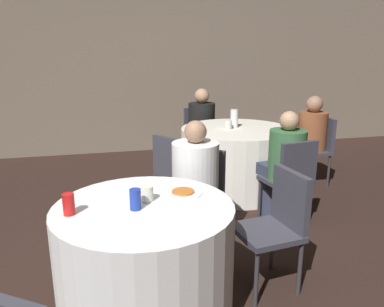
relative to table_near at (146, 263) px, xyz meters
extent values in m
plane|color=black|center=(-0.02, 0.09, -0.38)|extent=(16.00, 16.00, 0.00)
cube|color=#7A6B5B|center=(-0.02, 4.17, 1.02)|extent=(16.00, 0.06, 2.80)
cylinder|color=white|center=(0.00, 0.00, 0.00)|extent=(1.07, 1.07, 0.76)
cylinder|color=white|center=(1.32, 2.03, 0.00)|extent=(1.31, 1.31, 0.76)
cube|color=#383842|center=(0.85, 0.11, 0.05)|extent=(0.45, 0.45, 0.04)
cube|color=#383842|center=(1.03, 0.14, 0.27)|extent=(0.10, 0.38, 0.40)
cylinder|color=#333338|center=(0.70, -0.08, -0.18)|extent=(0.03, 0.03, 0.41)
cylinder|color=#333338|center=(0.66, 0.26, -0.18)|extent=(0.03, 0.03, 0.41)
cylinder|color=#333338|center=(1.04, -0.03, -0.18)|extent=(0.03, 0.03, 0.41)
cylinder|color=#333338|center=(1.00, 0.30, -0.18)|extent=(0.03, 0.03, 0.41)
cube|color=#383842|center=(0.49, 0.70, 0.05)|extent=(0.56, 0.56, 0.04)
cube|color=#383842|center=(0.59, 0.85, 0.27)|extent=(0.34, 0.26, 0.40)
cylinder|color=#333338|center=(0.53, 0.47, -0.18)|extent=(0.03, 0.03, 0.41)
cylinder|color=#333338|center=(0.25, 0.66, -0.18)|extent=(0.03, 0.03, 0.41)
cylinder|color=#333338|center=(0.73, 0.75, -0.18)|extent=(0.03, 0.03, 0.41)
cylinder|color=#333338|center=(0.45, 0.94, -0.18)|extent=(0.03, 0.03, 0.41)
cube|color=#383842|center=(0.53, 1.46, 0.05)|extent=(0.56, 0.56, 0.04)
cube|color=#383842|center=(0.38, 1.36, 0.27)|extent=(0.26, 0.34, 0.40)
cylinder|color=#333338|center=(0.57, 1.70, -0.18)|extent=(0.03, 0.03, 0.41)
cylinder|color=#333338|center=(0.77, 1.42, -0.18)|extent=(0.03, 0.03, 0.41)
cylinder|color=#333338|center=(0.29, 1.50, -0.18)|extent=(0.03, 0.03, 0.41)
cylinder|color=#333338|center=(0.49, 1.22, -0.18)|extent=(0.03, 0.03, 0.41)
cube|color=#383842|center=(1.15, 2.99, 0.05)|extent=(0.46, 0.46, 0.04)
cube|color=#383842|center=(1.12, 3.17, 0.27)|extent=(0.38, 0.12, 0.40)
cylinder|color=#333338|center=(1.35, 2.86, -0.18)|extent=(0.03, 0.03, 0.41)
cylinder|color=#333338|center=(1.01, 2.80, -0.18)|extent=(0.03, 0.03, 0.41)
cylinder|color=#333338|center=(1.29, 3.19, -0.18)|extent=(0.03, 0.03, 0.41)
cylinder|color=#333338|center=(0.95, 3.13, -0.18)|extent=(0.03, 0.03, 0.41)
cube|color=#383842|center=(1.48, 1.07, 0.05)|extent=(0.46, 0.46, 0.04)
cube|color=#383842|center=(1.50, 0.89, 0.27)|extent=(0.38, 0.11, 0.40)
cylinder|color=#333338|center=(1.28, 1.21, -0.18)|extent=(0.03, 0.03, 0.41)
cylinder|color=#333338|center=(1.62, 1.26, -0.18)|extent=(0.03, 0.03, 0.41)
cylinder|color=#333338|center=(1.34, 0.87, -0.18)|extent=(0.03, 0.03, 0.41)
cylinder|color=#333338|center=(1.67, 0.93, -0.18)|extent=(0.03, 0.03, 0.41)
cube|color=#383842|center=(2.30, 2.00, 0.05)|extent=(0.41, 0.41, 0.04)
cube|color=#383842|center=(2.48, 2.00, 0.27)|extent=(0.06, 0.38, 0.40)
cylinder|color=#333338|center=(2.12, 1.84, -0.18)|extent=(0.03, 0.03, 0.41)
cylinder|color=#333338|center=(2.13, 2.18, -0.18)|extent=(0.03, 0.03, 0.41)
cylinder|color=#333338|center=(2.46, 1.83, -0.18)|extent=(0.03, 0.03, 0.41)
cylinder|color=#333338|center=(2.47, 2.17, -0.18)|extent=(0.03, 0.03, 0.41)
cylinder|color=#282828|center=(1.19, 2.78, -0.16)|extent=(0.24, 0.24, 0.45)
cube|color=#282828|center=(1.17, 2.89, 0.12)|extent=(0.41, 0.38, 0.12)
cylinder|color=black|center=(1.15, 2.99, 0.31)|extent=(0.37, 0.37, 0.49)
sphere|color=tan|center=(1.15, 2.99, 0.66)|extent=(0.20, 0.20, 0.20)
cylinder|color=#282828|center=(2.08, 2.01, -0.16)|extent=(0.24, 0.24, 0.45)
cube|color=#282828|center=(2.19, 2.01, 0.12)|extent=(0.33, 0.34, 0.12)
cylinder|color=brown|center=(2.30, 2.00, 0.30)|extent=(0.34, 0.34, 0.47)
sphere|color=#997056|center=(2.30, 2.00, 0.64)|extent=(0.20, 0.20, 0.20)
cylinder|color=#33384C|center=(1.44, 1.29, -0.16)|extent=(0.24, 0.24, 0.45)
cube|color=#33384C|center=(1.46, 1.18, 0.12)|extent=(0.38, 0.37, 0.12)
cylinder|color=#38663D|center=(1.48, 1.07, 0.31)|extent=(0.35, 0.35, 0.48)
sphere|color=tan|center=(1.48, 1.07, 0.63)|extent=(0.18, 0.18, 0.18)
cylinder|color=#4C4238|center=(0.36, 0.52, -0.16)|extent=(0.24, 0.24, 0.45)
cube|color=#4C4238|center=(0.43, 0.61, 0.12)|extent=(0.47, 0.47, 0.12)
cylinder|color=white|center=(0.49, 0.70, 0.32)|extent=(0.37, 0.37, 0.50)
sphere|color=#997056|center=(0.49, 0.70, 0.65)|extent=(0.18, 0.18, 0.18)
cylinder|color=white|center=(0.27, 0.14, 0.38)|extent=(0.25, 0.25, 0.01)
cylinder|color=#BC6628|center=(0.27, 0.14, 0.39)|extent=(0.14, 0.14, 0.01)
cylinder|color=#1E38A5|center=(-0.05, -0.04, 0.44)|extent=(0.07, 0.07, 0.12)
cylinder|color=red|center=(-0.41, -0.02, 0.44)|extent=(0.07, 0.07, 0.12)
cylinder|color=silver|center=(0.03, 0.07, 0.42)|extent=(0.08, 0.08, 0.09)
cylinder|color=white|center=(1.31, 2.10, 0.48)|extent=(0.09, 0.09, 0.21)
cylinder|color=silver|center=(1.20, 2.00, 0.43)|extent=(0.08, 0.08, 0.11)
camera|label=1|loc=(-0.20, -2.05, 1.26)|focal=35.00mm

